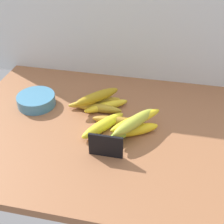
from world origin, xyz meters
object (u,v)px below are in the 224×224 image
(banana_1, at_px, (106,106))
(banana_3, at_px, (125,131))
(banana_4, at_px, (97,108))
(banana_9, at_px, (97,97))
(chalkboard_sign, at_px, (106,147))
(banana_7, at_px, (134,122))
(banana_2, at_px, (103,125))
(fruit_bowl, at_px, (36,100))
(banana_5, at_px, (136,130))
(banana_8, at_px, (136,120))
(banana_6, at_px, (116,121))
(banana_0, at_px, (94,102))

(banana_1, height_order, banana_3, banana_3)
(banana_4, height_order, banana_9, banana_9)
(chalkboard_sign, height_order, banana_9, chalkboard_sign)
(banana_1, height_order, banana_7, banana_7)
(banana_4, xyz_separation_m, banana_7, (0.16, -0.11, 0.04))
(banana_2, bearing_deg, fruit_bowl, 162.08)
(chalkboard_sign, height_order, banana_7, chalkboard_sign)
(banana_5, distance_m, banana_8, 0.04)
(banana_2, height_order, banana_5, banana_2)
(banana_1, relative_size, banana_5, 1.10)
(fruit_bowl, bearing_deg, banana_2, -17.92)
(banana_3, relative_size, banana_8, 0.83)
(banana_2, height_order, banana_6, banana_2)
(banana_3, height_order, banana_8, banana_8)
(chalkboard_sign, relative_size, banana_3, 0.63)
(chalkboard_sign, distance_m, banana_6, 0.17)
(chalkboard_sign, xyz_separation_m, banana_6, (-0.00, 0.17, -0.02))
(banana_0, bearing_deg, banana_9, -43.83)
(fruit_bowl, xyz_separation_m, banana_2, (0.30, -0.10, -0.00))
(banana_6, relative_size, banana_7, 0.88)
(banana_8, bearing_deg, fruit_bowl, 167.68)
(banana_1, xyz_separation_m, banana_7, (0.13, -0.13, 0.04))
(banana_1, bearing_deg, fruit_bowl, -174.80)
(banana_1, height_order, banana_4, same)
(banana_5, relative_size, banana_8, 0.78)
(banana_0, distance_m, banana_5, 0.23)
(banana_0, height_order, banana_7, banana_7)
(banana_4, height_order, banana_8, banana_8)
(banana_0, height_order, banana_9, banana_9)
(banana_1, xyz_separation_m, banana_9, (-0.04, 0.00, 0.04))
(banana_0, distance_m, banana_2, 0.15)
(banana_1, relative_size, banana_4, 0.92)
(banana_3, bearing_deg, banana_5, 18.19)
(banana_8, bearing_deg, banana_9, 144.99)
(chalkboard_sign, relative_size, banana_8, 0.52)
(banana_5, xyz_separation_m, banana_9, (-0.17, 0.13, 0.03))
(chalkboard_sign, distance_m, banana_4, 0.25)
(banana_2, bearing_deg, banana_7, -4.93)
(banana_0, height_order, banana_2, banana_2)
(chalkboard_sign, xyz_separation_m, banana_1, (-0.05, 0.25, -0.02))
(banana_5, relative_size, banana_6, 0.94)
(banana_2, xyz_separation_m, banana_3, (0.08, -0.01, -0.00))
(banana_7, height_order, banana_8, banana_7)
(banana_2, bearing_deg, banana_6, 47.21)
(fruit_bowl, height_order, banana_6, fruit_bowl)
(banana_2, xyz_separation_m, banana_6, (0.04, 0.04, -0.00))
(fruit_bowl, distance_m, banana_1, 0.28)
(fruit_bowl, height_order, banana_3, fruit_bowl)
(fruit_bowl, relative_size, banana_7, 0.74)
(banana_0, distance_m, banana_1, 0.05)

